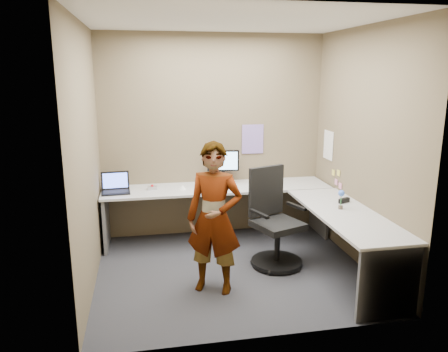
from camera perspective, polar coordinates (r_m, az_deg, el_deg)
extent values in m
plane|color=#252529|center=(5.08, 1.06, -12.24)|extent=(3.00, 3.00, 0.00)
plane|color=brown|center=(5.91, -1.45, 5.19)|extent=(3.00, 0.00, 3.00)
plane|color=brown|center=(5.17, 17.67, 3.34)|extent=(0.00, 2.70, 2.70)
plane|color=brown|center=(4.59, -17.53, 2.14)|extent=(0.00, 2.70, 2.70)
plane|color=white|center=(4.60, 1.22, 19.67)|extent=(3.00, 3.00, 0.00)
cube|color=#A3A3A3|center=(5.73, -0.88, -1.57)|extent=(2.96, 0.65, 0.03)
cube|color=#A3A3A3|center=(4.89, 15.55, -4.75)|extent=(0.65, 1.91, 0.03)
cube|color=#59595B|center=(5.78, -15.15, -5.70)|extent=(0.04, 0.60, 0.70)
cube|color=#59595B|center=(6.23, 12.33, -4.14)|extent=(0.04, 0.60, 0.70)
cube|color=#59595B|center=(4.29, 20.70, -13.08)|extent=(0.60, 0.04, 0.70)
cube|color=red|center=(5.88, -0.07, -0.75)|extent=(0.29, 0.23, 0.05)
cube|color=black|center=(5.87, -0.07, -0.44)|extent=(0.19, 0.15, 0.01)
cube|color=black|center=(5.88, -0.11, 0.17)|extent=(0.05, 0.04, 0.11)
cube|color=black|center=(5.83, -0.11, 2.03)|extent=(0.42, 0.09, 0.28)
cube|color=#93D8FF|center=(5.82, -0.10, 1.99)|extent=(0.38, 0.06, 0.24)
cube|color=black|center=(5.60, -13.94, -2.08)|extent=(0.36, 0.27, 0.02)
cube|color=black|center=(5.69, -14.03, -0.55)|extent=(0.35, 0.09, 0.22)
cube|color=#4A67EC|center=(5.69, -14.03, -0.55)|extent=(0.30, 0.07, 0.18)
cube|color=#B7B7BC|center=(5.66, -9.36, -1.54)|extent=(0.12, 0.08, 0.04)
sphere|color=#B80C14|center=(5.65, -9.37, -1.28)|extent=(0.04, 0.04, 0.04)
cone|color=white|center=(5.62, -5.43, -1.46)|extent=(0.10, 0.10, 0.06)
cube|color=black|center=(5.22, 15.42, -3.10)|extent=(0.15, 0.09, 0.05)
cylinder|color=brown|center=(4.98, 14.97, -3.96)|extent=(0.05, 0.05, 0.04)
cylinder|color=#338C3F|center=(4.96, 15.03, -2.97)|extent=(0.01, 0.01, 0.14)
sphere|color=#4678F7|center=(4.94, 15.08, -2.19)|extent=(0.07, 0.07, 0.07)
cube|color=#846BB7|center=(6.02, 3.77, 4.83)|extent=(0.30, 0.01, 0.40)
cube|color=white|center=(5.98, 13.48, 3.94)|extent=(0.01, 0.28, 0.38)
cube|color=#F2E059|center=(5.72, 14.73, 0.38)|extent=(0.01, 0.07, 0.07)
cube|color=pink|center=(5.80, 14.44, -0.76)|extent=(0.01, 0.07, 0.07)
cube|color=pink|center=(5.70, 14.93, -1.24)|extent=(0.01, 0.07, 0.07)
cube|color=#F2E059|center=(5.86, 14.09, 0.43)|extent=(0.01, 0.07, 0.07)
cylinder|color=black|center=(5.22, 6.89, -11.07)|extent=(0.59, 0.59, 0.04)
cylinder|color=black|center=(5.13, 6.97, -8.70)|extent=(0.06, 0.06, 0.42)
cube|color=black|center=(5.05, 7.04, -6.36)|extent=(0.63, 0.63, 0.07)
cube|color=black|center=(5.12, 5.53, -1.93)|extent=(0.45, 0.21, 0.58)
cube|color=black|center=(4.84, 4.63, -4.94)|extent=(0.15, 0.31, 0.03)
cube|color=black|center=(5.15, 9.41, -3.91)|extent=(0.15, 0.31, 0.03)
imported|color=#999399|center=(4.38, -1.28, -5.58)|extent=(0.66, 0.56, 1.55)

